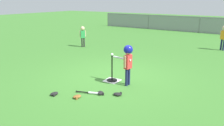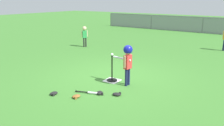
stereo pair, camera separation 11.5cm
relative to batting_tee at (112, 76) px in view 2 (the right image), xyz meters
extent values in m
plane|color=#3D7A2D|center=(-0.13, 0.30, -0.13)|extent=(60.00, 60.00, 0.00)
cube|color=white|center=(0.00, 0.00, -0.13)|extent=(0.44, 0.44, 0.01)
cylinder|color=black|center=(0.00, 0.00, -0.12)|extent=(0.32, 0.32, 0.03)
cylinder|color=black|center=(0.00, 0.00, 0.27)|extent=(0.04, 0.04, 0.75)
cylinder|color=black|center=(0.00, 0.00, 0.63)|extent=(0.06, 0.06, 0.02)
sphere|color=white|center=(0.00, 0.00, 0.68)|extent=(0.07, 0.07, 0.07)
cylinder|color=#191E4C|center=(0.57, -0.12, 0.12)|extent=(0.08, 0.08, 0.50)
cylinder|color=#191E4C|center=(0.58, -0.01, 0.12)|extent=(0.08, 0.08, 0.50)
cube|color=red|center=(0.57, -0.07, 0.56)|extent=(0.16, 0.24, 0.39)
cylinder|color=tan|center=(0.56, -0.20, 0.59)|extent=(0.06, 0.06, 0.33)
cylinder|color=tan|center=(0.59, 0.07, 0.59)|extent=(0.06, 0.06, 0.33)
sphere|color=tan|center=(0.57, -0.07, 0.88)|extent=(0.22, 0.22, 0.22)
sphere|color=#141999|center=(0.57, -0.07, 0.91)|extent=(0.26, 0.26, 0.26)
cylinder|color=silver|center=(0.36, -0.04, 0.62)|extent=(0.60, 0.13, 0.06)
cylinder|color=#262626|center=(-3.88, 3.32, 0.10)|extent=(0.07, 0.07, 0.47)
cylinder|color=#262626|center=(-3.94, 3.24, 0.10)|extent=(0.07, 0.07, 0.47)
cube|color=green|center=(-3.91, 3.28, 0.52)|extent=(0.23, 0.24, 0.36)
cylinder|color=beige|center=(-3.83, 3.38, 0.55)|extent=(0.05, 0.05, 0.31)
cylinder|color=beige|center=(-3.99, 3.18, 0.55)|extent=(0.05, 0.05, 0.31)
sphere|color=beige|center=(-3.91, 3.28, 0.82)|extent=(0.21, 0.21, 0.21)
cylinder|color=#191E4C|center=(2.09, 6.36, 0.13)|extent=(0.08, 0.08, 0.52)
cylinder|color=beige|center=(2.01, 6.38, 0.63)|extent=(0.06, 0.06, 0.35)
cylinder|color=silver|center=(0.18, -1.08, -0.10)|extent=(0.34, 0.17, 0.06)
cylinder|color=black|center=(-0.14, -1.19, -0.10)|extent=(0.33, 0.14, 0.03)
cylinder|color=black|center=(-0.30, -1.25, -0.10)|extent=(0.03, 0.05, 0.05)
ellipsoid|color=black|center=(0.29, -1.00, -0.10)|extent=(0.26, 0.27, 0.07)
cube|color=black|center=(0.39, -1.01, -0.10)|extent=(0.06, 0.06, 0.06)
ellipsoid|color=black|center=(-0.66, -1.69, -0.10)|extent=(0.18, 0.23, 0.07)
cube|color=black|center=(-0.60, -1.76, -0.10)|extent=(0.04, 0.05, 0.06)
ellipsoid|color=black|center=(0.71, -0.82, -0.10)|extent=(0.26, 0.22, 0.07)
cube|color=black|center=(0.75, -0.74, -0.10)|extent=(0.06, 0.05, 0.06)
ellipsoid|color=brown|center=(-0.06, -1.50, -0.10)|extent=(0.20, 0.25, 0.07)
cube|color=brown|center=(0.00, -1.58, -0.10)|extent=(0.05, 0.06, 0.06)
cylinder|color=slate|center=(-8.13, 11.74, 0.44)|extent=(0.06, 0.06, 1.15)
cylinder|color=slate|center=(-4.13, 11.74, 0.44)|extent=(0.06, 0.06, 1.15)
cylinder|color=slate|center=(-0.13, 11.74, 0.44)|extent=(0.06, 0.06, 1.15)
cube|color=gray|center=(-0.13, 11.74, 0.96)|extent=(16.00, 0.03, 0.03)
cube|color=gray|center=(-0.13, 11.74, 0.44)|extent=(16.00, 0.01, 1.15)
camera|label=1|loc=(3.45, -5.26, 2.23)|focal=35.67mm
camera|label=2|loc=(3.54, -5.20, 2.23)|focal=35.67mm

